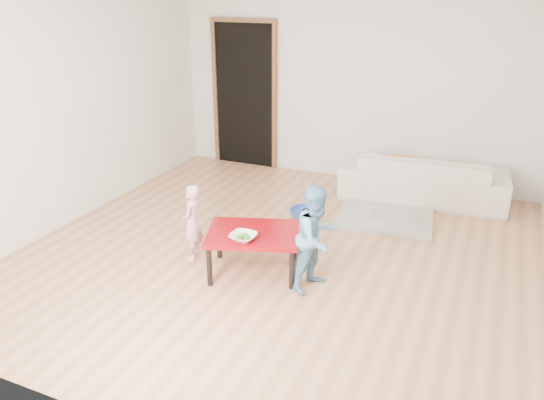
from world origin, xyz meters
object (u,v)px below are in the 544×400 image
Objects in this scene: child_pink at (192,222)px; red_table at (253,252)px; sofa at (423,177)px; child_blue at (317,238)px; bowl at (243,237)px; basin at (306,214)px.

red_table is at bearing 75.15° from child_pink.
child_blue reaches higher than sofa.
bowl is 0.65m from child_blue.
red_table reaches higher than basin.
sofa reaches higher than bowl.
red_table is at bearing 61.25° from sofa.
child_pink is 0.79× the size of child_blue.
child_pink is (-0.67, 0.02, 0.17)m from red_table.
child_pink is at bearing -117.67° from basin.
red_table is at bearing 108.10° from child_blue.
bowl is at bearing -92.93° from red_table.
child_pink is (-0.66, 0.21, -0.07)m from bowl.
child_pink reaches higher than basin.
sofa is at bearing 45.79° from basin.
basin is at bearing 41.74° from sofa.
bowl is 0.24× the size of child_blue.
sofa is 1.64m from basin.
child_blue is 1.54m from basin.
sofa reaches higher than red_table.
bowl is 0.31× the size of child_pink.
sofa is 2.39× the size of red_table.
child_blue reaches higher than red_table.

